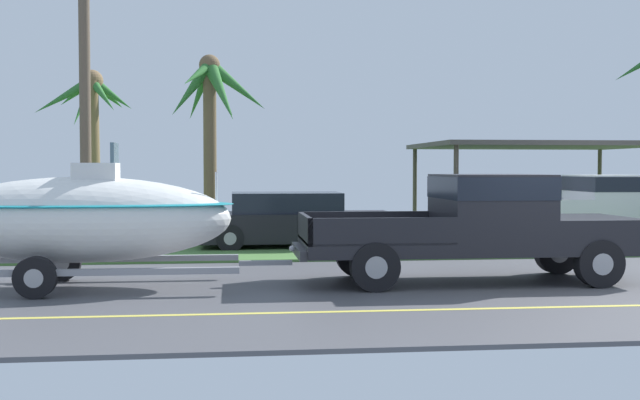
{
  "coord_description": "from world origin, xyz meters",
  "views": [
    {
      "loc": [
        -5.23,
        -12.48,
        1.98
      ],
      "look_at": [
        -3.68,
        1.24,
        1.42
      ],
      "focal_mm": 44.19,
      "sensor_mm": 36.0,
      "label": 1
    }
  ],
  "objects_px": {
    "parked_sedan_near": "(293,221)",
    "boat_on_trailer": "(80,219)",
    "carport_awning": "(536,147)",
    "palm_tree_near_left": "(213,104)",
    "utility_pole": "(85,90)",
    "parked_pickup_background": "(605,205)",
    "palm_tree_near_right": "(92,115)",
    "pickup_truck_towing": "(488,222)"
  },
  "relations": [
    {
      "from": "boat_on_trailer",
      "to": "palm_tree_near_left",
      "type": "relative_size",
      "value": 1.23
    },
    {
      "from": "palm_tree_near_left",
      "to": "palm_tree_near_right",
      "type": "bearing_deg",
      "value": 134.82
    },
    {
      "from": "utility_pole",
      "to": "parked_sedan_near",
      "type": "bearing_deg",
      "value": 20.84
    },
    {
      "from": "parked_pickup_background",
      "to": "parked_sedan_near",
      "type": "bearing_deg",
      "value": -178.22
    },
    {
      "from": "palm_tree_near_left",
      "to": "utility_pole",
      "type": "height_order",
      "value": "utility_pole"
    },
    {
      "from": "carport_awning",
      "to": "palm_tree_near_left",
      "type": "distance_m",
      "value": 10.51
    },
    {
      "from": "parked_sedan_near",
      "to": "palm_tree_near_right",
      "type": "distance_m",
      "value": 8.9
    },
    {
      "from": "pickup_truck_towing",
      "to": "utility_pole",
      "type": "height_order",
      "value": "utility_pole"
    },
    {
      "from": "utility_pole",
      "to": "pickup_truck_towing",
      "type": "bearing_deg",
      "value": -29.85
    },
    {
      "from": "parked_pickup_background",
      "to": "pickup_truck_towing",
      "type": "bearing_deg",
      "value": -129.76
    },
    {
      "from": "utility_pole",
      "to": "boat_on_trailer",
      "type": "bearing_deg",
      "value": -81.19
    },
    {
      "from": "parked_pickup_background",
      "to": "parked_sedan_near",
      "type": "distance_m",
      "value": 8.25
    },
    {
      "from": "boat_on_trailer",
      "to": "parked_pickup_background",
      "type": "xyz_separation_m",
      "value": [
        12.24,
        6.39,
        -0.14
      ]
    },
    {
      "from": "pickup_truck_towing",
      "to": "boat_on_trailer",
      "type": "distance_m",
      "value": 6.92
    },
    {
      "from": "boat_on_trailer",
      "to": "parked_pickup_background",
      "type": "relative_size",
      "value": 1.13
    },
    {
      "from": "boat_on_trailer",
      "to": "utility_pole",
      "type": "bearing_deg",
      "value": 98.81
    },
    {
      "from": "parked_pickup_background",
      "to": "utility_pole",
      "type": "distance_m",
      "value": 13.34
    },
    {
      "from": "boat_on_trailer",
      "to": "parked_pickup_background",
      "type": "height_order",
      "value": "boat_on_trailer"
    },
    {
      "from": "parked_pickup_background",
      "to": "palm_tree_near_right",
      "type": "height_order",
      "value": "palm_tree_near_right"
    },
    {
      "from": "utility_pole",
      "to": "carport_awning",
      "type": "bearing_deg",
      "value": 26.81
    },
    {
      "from": "palm_tree_near_left",
      "to": "utility_pole",
      "type": "xyz_separation_m",
      "value": [
        -2.66,
        -3.91,
        -0.04
      ]
    },
    {
      "from": "carport_awning",
      "to": "parked_pickup_background",
      "type": "bearing_deg",
      "value": -88.48
    },
    {
      "from": "boat_on_trailer",
      "to": "parked_sedan_near",
      "type": "height_order",
      "value": "boat_on_trailer"
    },
    {
      "from": "pickup_truck_towing",
      "to": "parked_pickup_background",
      "type": "height_order",
      "value": "pickup_truck_towing"
    },
    {
      "from": "parked_pickup_background",
      "to": "palm_tree_near_right",
      "type": "relative_size",
      "value": 1.09
    },
    {
      "from": "parked_pickup_background",
      "to": "parked_sedan_near",
      "type": "xyz_separation_m",
      "value": [
        -8.24,
        -0.26,
        -0.34
      ]
    },
    {
      "from": "pickup_truck_towing",
      "to": "parked_sedan_near",
      "type": "height_order",
      "value": "pickup_truck_towing"
    },
    {
      "from": "boat_on_trailer",
      "to": "utility_pole",
      "type": "relative_size",
      "value": 0.88
    },
    {
      "from": "carport_awning",
      "to": "utility_pole",
      "type": "distance_m",
      "value": 14.37
    },
    {
      "from": "palm_tree_near_left",
      "to": "utility_pole",
      "type": "bearing_deg",
      "value": -124.29
    },
    {
      "from": "pickup_truck_towing",
      "to": "boat_on_trailer",
      "type": "height_order",
      "value": "boat_on_trailer"
    },
    {
      "from": "parked_sedan_near",
      "to": "palm_tree_near_left",
      "type": "bearing_deg",
      "value": 133.49
    },
    {
      "from": "parked_sedan_near",
      "to": "carport_awning",
      "type": "xyz_separation_m",
      "value": [
        8.12,
        4.69,
        1.98
      ]
    },
    {
      "from": "pickup_truck_towing",
      "to": "palm_tree_near_left",
      "type": "relative_size",
      "value": 1.19
    },
    {
      "from": "carport_awning",
      "to": "pickup_truck_towing",
      "type": "bearing_deg",
      "value": -115.66
    },
    {
      "from": "parked_sedan_near",
      "to": "boat_on_trailer",
      "type": "bearing_deg",
      "value": -123.11
    },
    {
      "from": "palm_tree_near_right",
      "to": "utility_pole",
      "type": "xyz_separation_m",
      "value": [
        1.18,
        -7.77,
        0.01
      ]
    },
    {
      "from": "pickup_truck_towing",
      "to": "parked_sedan_near",
      "type": "relative_size",
      "value": 1.26
    },
    {
      "from": "palm_tree_near_left",
      "to": "utility_pole",
      "type": "relative_size",
      "value": 0.72
    },
    {
      "from": "parked_pickup_background",
      "to": "parked_sedan_near",
      "type": "height_order",
      "value": "parked_pickup_background"
    },
    {
      "from": "pickup_truck_towing",
      "to": "boat_on_trailer",
      "type": "relative_size",
      "value": 0.96
    },
    {
      "from": "palm_tree_near_left",
      "to": "palm_tree_near_right",
      "type": "relative_size",
      "value": 1.0
    }
  ]
}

